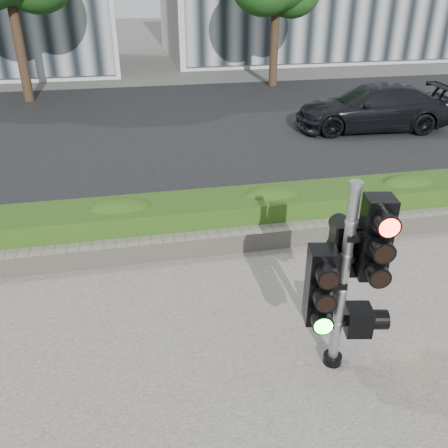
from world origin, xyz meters
name	(u,v)px	position (x,y,z in m)	size (l,w,h in m)	color
ground	(219,325)	(0.00, 0.00, 0.00)	(120.00, 120.00, 0.00)	#51514C
road	(157,126)	(0.00, 10.00, 0.01)	(60.00, 13.00, 0.02)	black
curb	(187,219)	(0.00, 3.15, 0.06)	(60.00, 0.25, 0.12)	gray
stone_wall	(197,244)	(0.00, 1.90, 0.20)	(12.00, 0.32, 0.34)	gray
hedge	(191,218)	(0.00, 2.55, 0.37)	(12.00, 1.00, 0.68)	#477624
traffic_signal	(347,270)	(1.23, -0.96, 1.33)	(0.85, 0.67, 2.34)	black
car_dark	(372,108)	(6.41, 8.27, 0.69)	(1.88, 4.62, 1.34)	black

